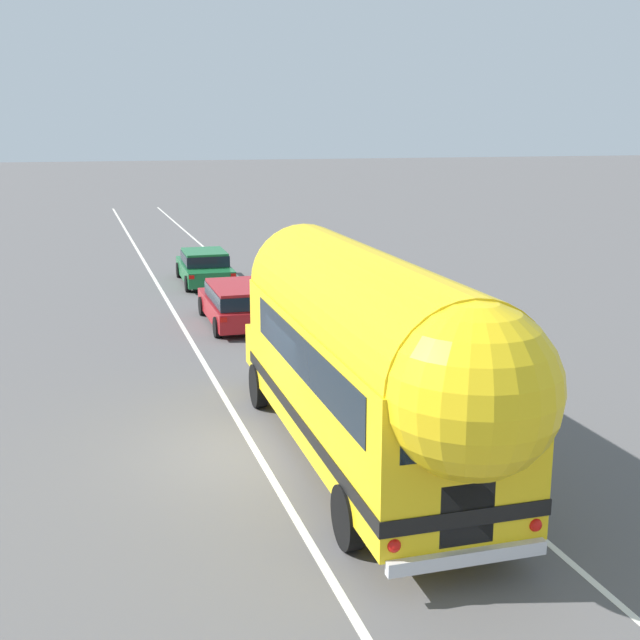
% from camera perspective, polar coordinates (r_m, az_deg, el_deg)
% --- Properties ---
extents(ground_plane, '(300.00, 300.00, 0.00)m').
position_cam_1_polar(ground_plane, '(16.28, -4.51, -9.20)').
color(ground_plane, '#565454').
extents(lane_markings, '(3.64, 80.00, 0.01)m').
position_cam_1_polar(lane_markings, '(27.83, -6.65, 0.32)').
color(lane_markings, silver).
rests_on(lane_markings, ground).
extents(painted_bus, '(2.75, 11.23, 4.12)m').
position_cam_1_polar(painted_bus, '(14.43, 3.56, -2.47)').
color(painted_bus, yellow).
rests_on(painted_bus, ground).
extents(car_lead, '(2.02, 4.61, 1.37)m').
position_cam_1_polar(car_lead, '(26.23, -5.81, 1.29)').
color(car_lead, '#A5191E').
rests_on(car_lead, ground).
extents(car_second, '(2.06, 4.76, 1.37)m').
position_cam_1_polar(car_second, '(33.62, -8.11, 3.81)').
color(car_second, '#196633').
rests_on(car_second, ground).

